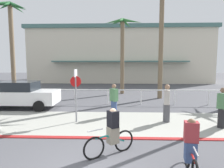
% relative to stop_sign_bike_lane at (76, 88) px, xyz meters
% --- Properties ---
extents(ground_plane, '(80.00, 80.00, 0.00)m').
position_rel_stop_sign_bike_lane_xyz_m(ground_plane, '(1.27, 5.77, -1.68)').
color(ground_plane, '#4C4C51').
extents(sidewalk_strip, '(44.00, 4.00, 0.02)m').
position_rel_stop_sign_bike_lane_xyz_m(sidewalk_strip, '(1.27, -0.03, -1.67)').
color(sidewalk_strip, '#9E9E93').
rests_on(sidewalk_strip, ground).
extents(curb_paint, '(44.00, 0.24, 0.03)m').
position_rel_stop_sign_bike_lane_xyz_m(curb_paint, '(1.27, -2.03, -1.66)').
color(curb_paint, maroon).
rests_on(curb_paint, ground).
extents(building_backdrop, '(26.09, 10.28, 7.93)m').
position_rel_stop_sign_bike_lane_xyz_m(building_backdrop, '(2.11, 22.20, 2.31)').
color(building_backdrop, beige).
rests_on(building_backdrop, ground).
extents(rail_fence, '(22.87, 0.08, 1.04)m').
position_rel_stop_sign_bike_lane_xyz_m(rail_fence, '(1.27, 4.27, -0.84)').
color(rail_fence, white).
rests_on(rail_fence, ground).
extents(stop_sign_bike_lane, '(0.52, 0.56, 2.56)m').
position_rel_stop_sign_bike_lane_xyz_m(stop_sign_bike_lane, '(0.00, 0.00, 0.00)').
color(stop_sign_bike_lane, gray).
rests_on(stop_sign_bike_lane, ground).
extents(palm_tree_1, '(2.85, 3.55, 7.82)m').
position_rel_stop_sign_bike_lane_xyz_m(palm_tree_1, '(-6.91, 7.29, 4.28)').
color(palm_tree_1, '#756047').
rests_on(palm_tree_1, ground).
extents(palm_tree_2, '(3.30, 2.83, 6.81)m').
position_rel_stop_sign_bike_lane_xyz_m(palm_tree_2, '(2.35, 9.11, 3.39)').
color(palm_tree_2, '#756047').
rests_on(palm_tree_2, ground).
extents(palm_tree_3, '(2.95, 2.88, 9.56)m').
position_rel_stop_sign_bike_lane_xyz_m(palm_tree_3, '(5.35, 6.77, 5.43)').
color(palm_tree_3, '#756047').
rests_on(palm_tree_3, ground).
extents(car_white_1, '(4.40, 2.02, 1.69)m').
position_rel_stop_sign_bike_lane_xyz_m(car_white_1, '(-4.09, 2.87, -0.81)').
color(car_white_1, white).
rests_on(car_white_1, ground).
extents(cyclist_teal_0, '(1.54, 1.08, 1.50)m').
position_rel_stop_sign_bike_lane_xyz_m(cyclist_teal_0, '(1.84, -3.35, -0.98)').
color(cyclist_teal_0, black).
rests_on(cyclist_teal_0, ground).
extents(cyclist_red_1, '(0.38, 1.81, 1.50)m').
position_rel_stop_sign_bike_lane_xyz_m(cyclist_red_1, '(3.90, -4.46, -0.98)').
color(cyclist_red_1, black).
rests_on(cyclist_red_1, ground).
extents(pedestrian_0, '(0.47, 0.47, 1.75)m').
position_rel_stop_sign_bike_lane_xyz_m(pedestrian_0, '(1.79, 1.09, -0.86)').
color(pedestrian_0, '#384C7A').
rests_on(pedestrian_0, ground).
extents(pedestrian_1, '(0.47, 0.46, 1.80)m').
position_rel_stop_sign_bike_lane_xyz_m(pedestrian_1, '(6.56, -0.64, -0.84)').
color(pedestrian_1, '#232326').
rests_on(pedestrian_1, ground).
extents(pedestrian_2, '(0.39, 0.45, 1.84)m').
position_rel_stop_sign_bike_lane_xyz_m(pedestrian_2, '(4.35, 0.16, -0.81)').
color(pedestrian_2, '#4C4C51').
rests_on(pedestrian_2, ground).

